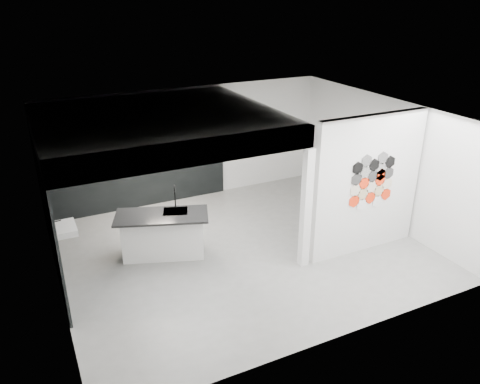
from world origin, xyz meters
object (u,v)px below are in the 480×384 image
at_px(partition_panel, 368,185).
at_px(utensil_cup, 116,157).
at_px(wall_basin, 65,229).
at_px(kettle, 192,146).
at_px(glass_vase, 196,145).
at_px(stockpot, 83,161).
at_px(bottle_dark, 118,156).
at_px(glass_bowl, 196,146).
at_px(kitchen_island, 163,234).

relative_size(partition_panel, utensil_cup, 27.18).
relative_size(wall_basin, kettle, 3.73).
bearing_deg(glass_vase, partition_panel, -61.77).
xyz_separation_m(partition_panel, stockpot, (-4.74, 3.87, 0.00)).
relative_size(glass_vase, utensil_cup, 1.53).
xyz_separation_m(partition_panel, glass_vase, (-2.08, 3.87, -0.00)).
bearing_deg(wall_basin, kettle, 32.18).
distance_m(stockpot, utensil_cup, 0.72).
bearing_deg(kettle, bottle_dark, -158.42).
bearing_deg(partition_panel, glass_bowl, 118.23).
bearing_deg(kitchen_island, partition_panel, -1.78).
xyz_separation_m(kettle, glass_bowl, (0.11, 0.00, -0.01)).
distance_m(glass_vase, bottle_dark, 1.90).
bearing_deg(utensil_cup, kitchen_island, -82.47).
height_order(stockpot, bottle_dark, bottle_dark).
relative_size(partition_panel, bottle_dark, 15.65).
bearing_deg(wall_basin, glass_bowl, 31.35).
bearing_deg(partition_panel, wall_basin, 161.77).
relative_size(stockpot, glass_bowl, 1.33).
bearing_deg(bottle_dark, glass_vase, 0.00).
bearing_deg(wall_basin, kitchen_island, -10.08).
height_order(partition_panel, wall_basin, partition_panel).
bearing_deg(partition_panel, kettle, 119.47).
distance_m(partition_panel, bottle_dark, 5.55).
bearing_deg(utensil_cup, glass_bowl, 0.00).
distance_m(stockpot, bottle_dark, 0.76).
relative_size(glass_vase, bottle_dark, 0.88).
relative_size(kitchen_island, glass_bowl, 12.62).
height_order(stockpot, glass_bowl, stockpot).
xyz_separation_m(glass_vase, bottle_dark, (-1.90, 0.00, 0.01)).
height_order(kitchen_island, utensil_cup, kitchen_island).
relative_size(wall_basin, stockpot, 2.95).
height_order(partition_panel, utensil_cup, partition_panel).
xyz_separation_m(kitchen_island, glass_bowl, (1.64, 2.38, 0.89)).
xyz_separation_m(kitchen_island, stockpot, (-1.03, 2.38, 0.92)).
height_order(wall_basin, kitchen_island, kitchen_island).
relative_size(kitchen_island, bottle_dark, 10.78).
relative_size(partition_panel, kitchen_island, 1.45).
distance_m(wall_basin, kitchen_island, 1.82).
height_order(glass_bowl, bottle_dark, bottle_dark).
bearing_deg(wall_basin, bottle_dark, 54.24).
bearing_deg(kitchen_island, glass_bowl, 75.54).
height_order(partition_panel, kettle, partition_panel).
distance_m(partition_panel, wall_basin, 5.78).
distance_m(kitchen_island, glass_bowl, 3.02).
xyz_separation_m(glass_bowl, glass_vase, (0.00, 0.00, 0.02)).
relative_size(kettle, bottle_dark, 0.90).
height_order(glass_vase, utensil_cup, glass_vase).
height_order(partition_panel, stockpot, partition_panel).
bearing_deg(glass_bowl, kettle, 180.00).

